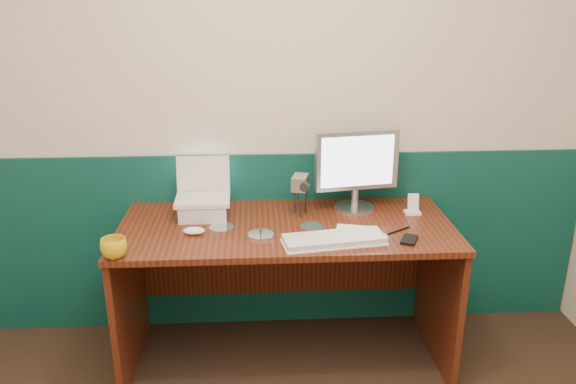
{
  "coord_description": "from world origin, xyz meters",
  "views": [
    {
      "loc": [
        -0.06,
        -1.1,
        1.8
      ],
      "look_at": [
        0.08,
        1.23,
        0.97
      ],
      "focal_mm": 35.0,
      "sensor_mm": 36.0,
      "label": 1
    }
  ],
  "objects": [
    {
      "name": "laptop",
      "position": [
        -0.32,
        1.5,
        0.94
      ],
      "size": [
        0.27,
        0.21,
        0.22
      ],
      "primitive_type": null,
      "rotation": [
        0.0,
        0.0,
        0.03
      ],
      "color": "silver",
      "rests_on": "laptop_riser"
    },
    {
      "name": "cd_spindle",
      "position": [
        -0.04,
        1.22,
        0.76
      ],
      "size": [
        0.12,
        0.12,
        0.02
      ],
      "primitive_type": "cylinder",
      "color": "silver",
      "rests_on": "desk"
    },
    {
      "name": "mouse_right",
      "position": [
        0.48,
        1.19,
        0.77
      ],
      "size": [
        0.11,
        0.09,
        0.03
      ],
      "primitive_type": "ellipsoid",
      "rotation": [
        0.0,
        0.0,
        -0.36
      ],
      "color": "white",
      "rests_on": "desk"
    },
    {
      "name": "laptop_riser",
      "position": [
        -0.32,
        1.5,
        0.79
      ],
      "size": [
        0.24,
        0.2,
        0.08
      ],
      "primitive_type": "cube",
      "rotation": [
        0.0,
        0.0,
        0.03
      ],
      "color": "silver",
      "rests_on": "desk"
    },
    {
      "name": "back_wall",
      "position": [
        0.0,
        1.75,
        1.25
      ],
      "size": [
        3.5,
        0.04,
        2.5
      ],
      "primitive_type": "cube",
      "color": "beige",
      "rests_on": "ground"
    },
    {
      "name": "music_player",
      "position": [
        0.72,
        1.48,
        0.81
      ],
      "size": [
        0.05,
        0.03,
        0.09
      ],
      "primitive_type": "cube",
      "rotation": [
        -0.17,
        0.0,
        0.0
      ],
      "color": "white",
      "rests_on": "dock"
    },
    {
      "name": "pen",
      "position": [
        0.6,
        1.27,
        0.75
      ],
      "size": [
        0.12,
        0.08,
        0.01
      ],
      "primitive_type": "cylinder",
      "rotation": [
        0.0,
        1.57,
        0.57
      ],
      "color": "black",
      "rests_on": "desk"
    },
    {
      "name": "mouse_left",
      "position": [
        -0.35,
        1.29,
        0.77
      ],
      "size": [
        0.1,
        0.06,
        0.03
      ],
      "primitive_type": "ellipsoid",
      "rotation": [
        0.0,
        0.0,
        -0.05
      ],
      "color": "white",
      "rests_on": "desk"
    },
    {
      "name": "pda",
      "position": [
        0.62,
        1.16,
        0.76
      ],
      "size": [
        0.1,
        0.12,
        0.01
      ],
      "primitive_type": "cube",
      "rotation": [
        0.0,
        0.0,
        -0.45
      ],
      "color": "black",
      "rests_on": "desk"
    },
    {
      "name": "camcorder",
      "position": [
        0.16,
        1.51,
        0.86
      ],
      "size": [
        0.13,
        0.16,
        0.22
      ],
      "primitive_type": null,
      "rotation": [
        0.0,
        0.0,
        -0.26
      ],
      "color": "silver",
      "rests_on": "desk"
    },
    {
      "name": "cd_loose_b",
      "position": [
        0.2,
        1.36,
        0.75
      ],
      "size": [
        0.11,
        0.11,
        0.0
      ],
      "primitive_type": "cylinder",
      "color": "silver",
      "rests_on": "desk"
    },
    {
      "name": "dock",
      "position": [
        0.72,
        1.48,
        0.76
      ],
      "size": [
        0.08,
        0.06,
        0.01
      ],
      "primitive_type": "cube",
      "rotation": [
        0.0,
        0.0,
        0.0
      ],
      "color": "white",
      "rests_on": "desk"
    },
    {
      "name": "monitor",
      "position": [
        0.44,
        1.56,
        0.96
      ],
      "size": [
        0.43,
        0.18,
        0.42
      ],
      "primitive_type": null,
      "rotation": [
        0.0,
        0.0,
        0.15
      ],
      "color": "#B1B1B6",
      "rests_on": "desk"
    },
    {
      "name": "keyboard",
      "position": [
        0.28,
        1.16,
        0.76
      ],
      "size": [
        0.47,
        0.22,
        0.03
      ],
      "primitive_type": "cube",
      "rotation": [
        0.0,
        0.0,
        0.15
      ],
      "color": "silver",
      "rests_on": "desk"
    },
    {
      "name": "desk",
      "position": [
        0.08,
        1.38,
        0.38
      ],
      "size": [
        1.6,
        0.7,
        0.75
      ],
      "primitive_type": "cube",
      "color": "#3A180A",
      "rests_on": "ground"
    },
    {
      "name": "cd_loose_a",
      "position": [
        -0.23,
        1.37,
        0.75
      ],
      "size": [
        0.12,
        0.12,
        0.0
      ],
      "primitive_type": "cylinder",
      "color": "#B2BCC3",
      "rests_on": "desk"
    },
    {
      "name": "wainscot",
      "position": [
        0.0,
        1.74,
        0.5
      ],
      "size": [
        3.48,
        0.02,
        1.0
      ],
      "primitive_type": "cube",
      "color": "#073433",
      "rests_on": "ground"
    },
    {
      "name": "mug",
      "position": [
        -0.66,
        1.07,
        0.79
      ],
      "size": [
        0.14,
        0.14,
        0.09
      ],
      "primitive_type": "imported",
      "rotation": [
        0.0,
        0.0,
        -0.39
      ],
      "color": "gold",
      "rests_on": "desk"
    },
    {
      "name": "papers",
      "position": [
        0.39,
        1.29,
        0.75
      ],
      "size": [
        0.19,
        0.15,
        0.0
      ],
      "primitive_type": "cube",
      "rotation": [
        0.0,
        0.0,
        -0.24
      ],
      "color": "white",
      "rests_on": "desk"
    }
  ]
}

